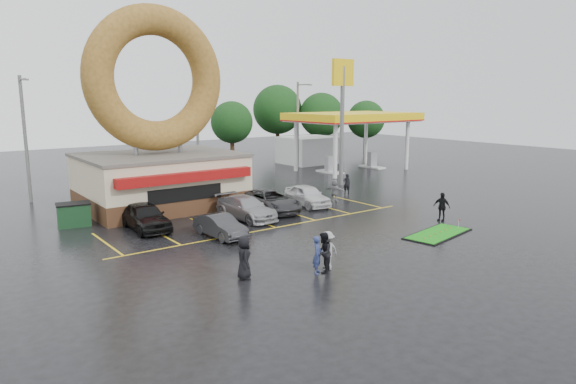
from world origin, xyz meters
TOP-DOWN VIEW (x-y plane):
  - ground at (0.00, 0.00)m, footprint 120.00×120.00m
  - donut_shop at (-3.00, 12.97)m, footprint 10.20×8.70m
  - gas_station at (20.00, 20.94)m, footprint 12.30×13.65m
  - shell_sign at (13.00, 12.00)m, footprint 2.20×0.36m
  - streetlight_left at (-10.00, 19.92)m, footprint 0.40×2.21m
  - streetlight_mid at (4.00, 20.92)m, footprint 0.40×2.21m
  - streetlight_right at (16.00, 21.92)m, footprint 0.40×2.21m
  - tree_far_a at (26.00, 30.00)m, footprint 5.60×5.60m
  - tree_far_b at (32.00, 28.00)m, footprint 4.90×4.90m
  - tree_far_c at (22.00, 34.00)m, footprint 6.30×6.30m
  - tree_far_d at (14.00, 32.00)m, footprint 4.90×4.90m
  - car_black at (-6.27, 7.50)m, footprint 2.00×4.66m
  - car_dgrey at (-3.58, 3.56)m, footprint 1.55×3.83m
  - car_silver at (-0.22, 6.28)m, footprint 2.34×4.96m
  - car_grey at (2.26, 7.12)m, footprint 2.96×5.45m
  - car_white at (5.32, 7.08)m, footprint 2.25×4.46m
  - person_blue at (-3.07, -4.06)m, footprint 0.72×0.69m
  - person_blackjkt at (-2.78, -4.11)m, footprint 1.10×1.07m
  - person_hoodie at (-2.46, -3.99)m, footprint 1.14×0.66m
  - person_bystander at (-5.99, -2.75)m, footprint 0.88×1.05m
  - person_cameraman at (9.16, -1.32)m, footprint 0.69×1.12m
  - person_walker_near at (7.88, 7.11)m, footprint 0.97×1.55m
  - person_walker_far at (10.57, 8.68)m, footprint 0.69×0.61m
  - dumpster at (-9.33, 10.87)m, footprint 1.98×1.49m
  - putting_green at (6.39, -3.20)m, footprint 4.83×2.74m

SIDE VIEW (x-z plane):
  - ground at x=0.00m, z-range 0.00..0.00m
  - putting_green at x=6.39m, z-range -0.25..0.32m
  - car_dgrey at x=-3.58m, z-range 0.00..1.24m
  - dumpster at x=-9.33m, z-range 0.00..1.30m
  - car_silver at x=-0.22m, z-range 0.00..1.40m
  - car_grey at x=2.26m, z-range 0.00..1.45m
  - car_white at x=5.32m, z-range 0.00..1.46m
  - car_black at x=-6.27m, z-range 0.00..1.57m
  - person_walker_far at x=10.57m, z-range 0.00..1.59m
  - person_walker_near at x=7.88m, z-range 0.00..1.60m
  - person_blue at x=-3.07m, z-range 0.00..1.65m
  - person_hoodie at x=-2.46m, z-range 0.00..1.76m
  - person_cameraman at x=9.16m, z-range 0.00..1.77m
  - person_blackjkt at x=-2.78m, z-range 0.00..1.78m
  - person_bystander at x=-5.99m, z-range 0.00..1.84m
  - gas_station at x=20.00m, z-range 0.75..6.65m
  - donut_shop at x=-3.00m, z-range -2.29..11.21m
  - tree_far_b at x=32.00m, z-range 1.03..8.03m
  - tree_far_d at x=14.00m, z-range 1.03..8.03m
  - streetlight_left at x=-10.00m, z-range 0.28..9.28m
  - streetlight_mid at x=4.00m, z-range 0.28..9.28m
  - streetlight_right at x=16.00m, z-range 0.28..9.28m
  - tree_far_a at x=26.00m, z-range 1.18..9.18m
  - tree_far_c at x=22.00m, z-range 1.34..10.34m
  - shell_sign at x=13.00m, z-range 2.08..12.68m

